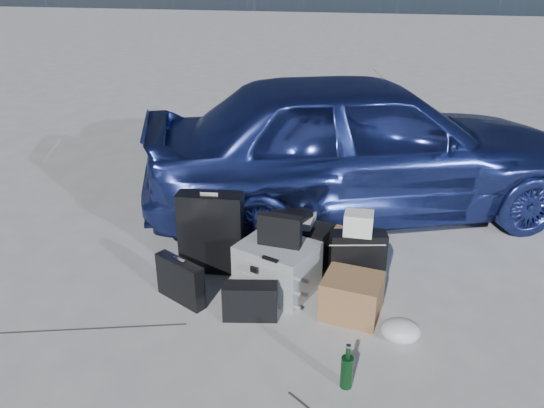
{
  "coord_description": "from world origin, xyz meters",
  "views": [
    {
      "loc": [
        0.74,
        -3.29,
        2.49
      ],
      "look_at": [
        -0.25,
        0.85,
        0.58
      ],
      "focal_mm": 35.0,
      "sensor_mm": 36.0,
      "label": 1
    }
  ],
  "objects_px": {
    "suitcase_left": "(211,232)",
    "green_bottle": "(347,367)",
    "pelican_case": "(277,267)",
    "briefcase": "(180,281)",
    "car": "(362,144)",
    "cardboard_box": "(352,296)",
    "suitcase_right": "(357,262)",
    "duffel_bag": "(291,241)"
  },
  "relations": [
    {
      "from": "pelican_case",
      "to": "suitcase_right",
      "type": "distance_m",
      "value": 0.66
    },
    {
      "from": "briefcase",
      "to": "car",
      "type": "bearing_deg",
      "value": 86.04
    },
    {
      "from": "car",
      "to": "green_bottle",
      "type": "bearing_deg",
      "value": 160.88
    },
    {
      "from": "pelican_case",
      "to": "cardboard_box",
      "type": "distance_m",
      "value": 0.67
    },
    {
      "from": "duffel_bag",
      "to": "green_bottle",
      "type": "height_order",
      "value": "duffel_bag"
    },
    {
      "from": "car",
      "to": "suitcase_left",
      "type": "height_order",
      "value": "car"
    },
    {
      "from": "suitcase_left",
      "to": "suitcase_right",
      "type": "xyz_separation_m",
      "value": [
        1.28,
        -0.06,
        -0.09
      ]
    },
    {
      "from": "suitcase_right",
      "to": "green_bottle",
      "type": "bearing_deg",
      "value": -101.66
    },
    {
      "from": "duffel_bag",
      "to": "green_bottle",
      "type": "distance_m",
      "value": 1.69
    },
    {
      "from": "pelican_case",
      "to": "briefcase",
      "type": "height_order",
      "value": "pelican_case"
    },
    {
      "from": "car",
      "to": "cardboard_box",
      "type": "xyz_separation_m",
      "value": [
        0.12,
        -1.95,
        -0.61
      ]
    },
    {
      "from": "suitcase_left",
      "to": "suitcase_right",
      "type": "distance_m",
      "value": 1.28
    },
    {
      "from": "suitcase_right",
      "to": "suitcase_left",
      "type": "bearing_deg",
      "value": 163.35
    },
    {
      "from": "car",
      "to": "cardboard_box",
      "type": "distance_m",
      "value": 2.05
    },
    {
      "from": "suitcase_left",
      "to": "green_bottle",
      "type": "xyz_separation_m",
      "value": [
        1.32,
        -1.2,
        -0.21
      ]
    },
    {
      "from": "car",
      "to": "briefcase",
      "type": "distance_m",
      "value": 2.5
    },
    {
      "from": "pelican_case",
      "to": "green_bottle",
      "type": "bearing_deg",
      "value": -36.09
    },
    {
      "from": "suitcase_right",
      "to": "green_bottle",
      "type": "distance_m",
      "value": 1.14
    },
    {
      "from": "suitcase_left",
      "to": "duffel_bag",
      "type": "distance_m",
      "value": 0.75
    },
    {
      "from": "car",
      "to": "duffel_bag",
      "type": "distance_m",
      "value": 1.44
    },
    {
      "from": "suitcase_left",
      "to": "duffel_bag",
      "type": "xyz_separation_m",
      "value": [
        0.64,
        0.35,
        -0.18
      ]
    },
    {
      "from": "pelican_case",
      "to": "duffel_bag",
      "type": "distance_m",
      "value": 0.54
    },
    {
      "from": "suitcase_right",
      "to": "duffel_bag",
      "type": "bearing_deg",
      "value": 133.43
    },
    {
      "from": "briefcase",
      "to": "cardboard_box",
      "type": "bearing_deg",
      "value": 32.34
    },
    {
      "from": "suitcase_right",
      "to": "cardboard_box",
      "type": "distance_m",
      "value": 0.36
    },
    {
      "from": "pelican_case",
      "to": "suitcase_left",
      "type": "bearing_deg",
      "value": -177.45
    },
    {
      "from": "briefcase",
      "to": "green_bottle",
      "type": "bearing_deg",
      "value": 1.58
    },
    {
      "from": "green_bottle",
      "to": "suitcase_right",
      "type": "bearing_deg",
      "value": 92.35
    },
    {
      "from": "briefcase",
      "to": "suitcase_right",
      "type": "xyz_separation_m",
      "value": [
        1.36,
        0.47,
        0.09
      ]
    },
    {
      "from": "suitcase_left",
      "to": "green_bottle",
      "type": "bearing_deg",
      "value": -48.2
    },
    {
      "from": "briefcase",
      "to": "cardboard_box",
      "type": "xyz_separation_m",
      "value": [
        1.36,
        0.13,
        -0.02
      ]
    },
    {
      "from": "green_bottle",
      "to": "car",
      "type": "bearing_deg",
      "value": 93.5
    },
    {
      "from": "cardboard_box",
      "to": "suitcase_right",
      "type": "bearing_deg",
      "value": 89.77
    },
    {
      "from": "green_bottle",
      "to": "briefcase",
      "type": "bearing_deg",
      "value": 154.73
    },
    {
      "from": "car",
      "to": "green_bottle",
      "type": "distance_m",
      "value": 2.82
    },
    {
      "from": "briefcase",
      "to": "green_bottle",
      "type": "height_order",
      "value": "briefcase"
    },
    {
      "from": "cardboard_box",
      "to": "duffel_bag",
      "type": "bearing_deg",
      "value": 130.33
    },
    {
      "from": "cardboard_box",
      "to": "briefcase",
      "type": "bearing_deg",
      "value": -174.51
    },
    {
      "from": "suitcase_right",
      "to": "car",
      "type": "bearing_deg",
      "value": 80.3
    },
    {
      "from": "suitcase_right",
      "to": "duffel_bag",
      "type": "relative_size",
      "value": 0.74
    },
    {
      "from": "briefcase",
      "to": "suitcase_left",
      "type": "height_order",
      "value": "suitcase_left"
    },
    {
      "from": "suitcase_left",
      "to": "green_bottle",
      "type": "relative_size",
      "value": 2.31
    }
  ]
}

